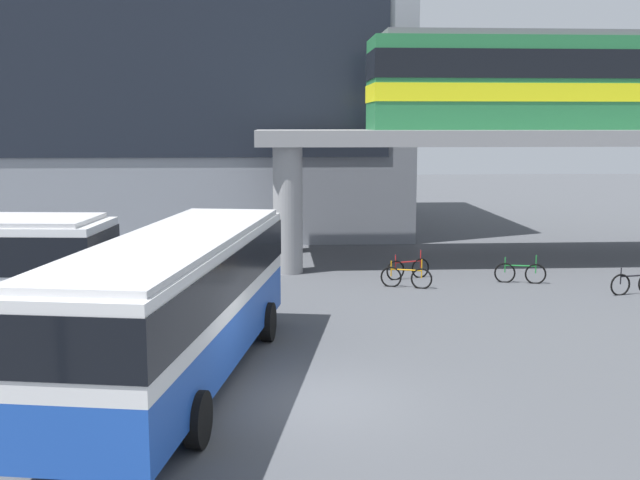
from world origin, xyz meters
TOP-DOWN VIEW (x-y plane):
  - ground_plane at (0.00, 10.00)m, footprint 120.00×120.00m
  - station_building at (-7.53, 28.01)m, footprint 26.87×16.03m
  - elevated_platform at (14.10, 15.89)m, footprint 30.95×6.31m
  - bus_main at (-2.72, 1.14)m, footprint 4.44×11.31m
  - bicycle_green at (7.94, 11.10)m, footprint 1.75×0.50m
  - bicycle_orange at (3.80, 10.57)m, footprint 1.70×0.66m
  - bicycle_black at (11.11, 9.10)m, footprint 1.77×0.41m
  - bicycle_red at (4.14, 12.11)m, footprint 1.69×0.70m

SIDE VIEW (x-z plane):
  - ground_plane at x=0.00m, z-range 0.00..0.00m
  - bicycle_green at x=7.94m, z-range -0.16..0.88m
  - bicycle_orange at x=3.80m, z-range -0.16..0.88m
  - bicycle_black at x=11.11m, z-range -0.16..0.88m
  - bicycle_red at x=4.14m, z-range -0.16..0.88m
  - bus_main at x=-2.72m, z-range 0.38..3.60m
  - elevated_platform at x=14.10m, z-range 1.93..7.24m
  - station_building at x=-7.53m, z-range 0.00..15.05m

